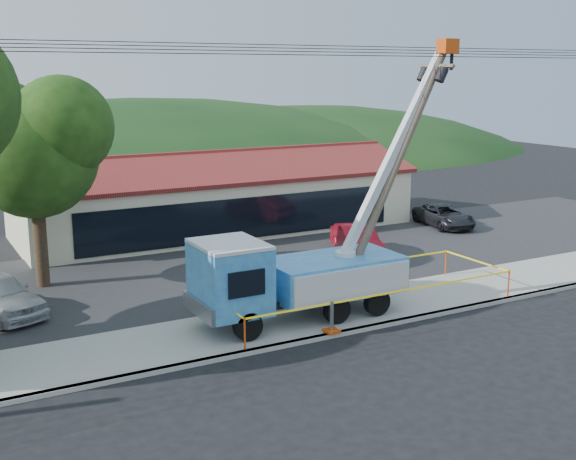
# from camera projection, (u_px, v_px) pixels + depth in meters

# --- Properties ---
(ground) EXTENTS (120.00, 120.00, 0.00)m
(ground) POSITION_uv_depth(u_px,v_px,m) (349.00, 362.00, 23.00)
(ground) COLOR black
(ground) RESTS_ON ground
(curb) EXTENTS (60.00, 0.25, 0.15)m
(curb) POSITION_uv_depth(u_px,v_px,m) (315.00, 339.00, 24.78)
(curb) COLOR #A4A299
(curb) RESTS_ON ground
(sidewalk) EXTENTS (60.00, 4.00, 0.15)m
(sidewalk) POSITION_uv_depth(u_px,v_px,m) (289.00, 322.00, 26.40)
(sidewalk) COLOR #A4A299
(sidewalk) RESTS_ON ground
(parking_lot) EXTENTS (60.00, 12.00, 0.10)m
(parking_lot) POSITION_uv_depth(u_px,v_px,m) (205.00, 271.00, 33.25)
(parking_lot) COLOR #28282B
(parking_lot) RESTS_ON ground
(strip_mall) EXTENTS (22.50, 8.53, 4.67)m
(strip_mall) POSITION_uv_depth(u_px,v_px,m) (216.00, 198.00, 41.56)
(strip_mall) COLOR beige
(strip_mall) RESTS_ON ground
(tree_lot) EXTENTS (6.30, 5.60, 8.94)m
(tree_lot) POSITION_uv_depth(u_px,v_px,m) (33.00, 142.00, 29.48)
(tree_lot) COLOR #332316
(tree_lot) RESTS_ON ground
(hill_center) EXTENTS (89.60, 64.00, 32.00)m
(hill_center) POSITION_uv_depth(u_px,v_px,m) (136.00, 160.00, 74.75)
(hill_center) COLOR black
(hill_center) RESTS_ON ground
(hill_east) EXTENTS (72.80, 52.00, 26.00)m
(hill_east) POSITION_uv_depth(u_px,v_px,m) (302.00, 150.00, 84.17)
(hill_east) COLOR black
(hill_east) RESTS_ON ground
(utility_truck) EXTENTS (10.68, 4.27, 10.09)m
(utility_truck) POSITION_uv_depth(u_px,v_px,m) (294.00, 273.00, 26.18)
(utility_truck) COLOR black
(utility_truck) RESTS_ON ground
(leaning_pole) EXTENTS (5.13, 1.88, 9.98)m
(leaning_pole) POSITION_uv_depth(u_px,v_px,m) (396.00, 165.00, 27.36)
(leaning_pole) COLOR brown
(leaning_pole) RESTS_ON ground
(caution_tape) EXTENTS (11.80, 3.83, 1.11)m
(caution_tape) POSITION_uv_depth(u_px,v_px,m) (361.00, 286.00, 27.77)
(caution_tape) COLOR #DC460B
(caution_tape) RESTS_ON ground
(car_red) EXTENTS (3.03, 4.98, 1.55)m
(car_red) POSITION_uv_depth(u_px,v_px,m) (357.00, 259.00, 35.58)
(car_red) COLOR #AA1122
(car_red) RESTS_ON ground
(car_dark) EXTENTS (2.87, 4.87, 1.27)m
(car_dark) POSITION_uv_depth(u_px,v_px,m) (443.00, 228.00, 42.57)
(car_dark) COLOR black
(car_dark) RESTS_ON ground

